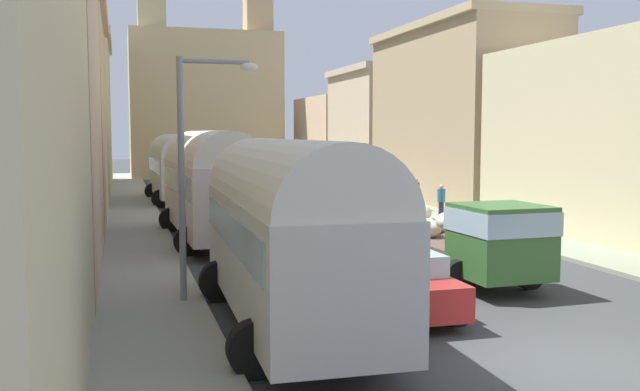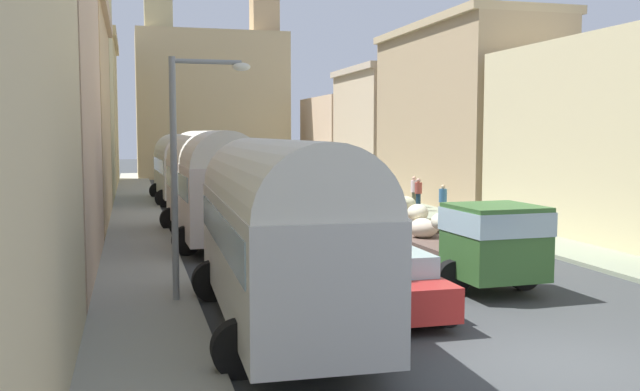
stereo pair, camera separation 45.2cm
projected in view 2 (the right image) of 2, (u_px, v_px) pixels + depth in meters
The scene contains 27 objects.
ground_plane at pixel (273, 209), 38.69m from camera, with size 154.00×154.00×0.00m, color #393C3D.
sidewalk_left at pixel (137, 211), 36.81m from camera, with size 2.50×70.00×0.14m, color #9A9A8D.
sidewalk_right at pixel (397, 204), 40.55m from camera, with size 2.50×70.00×0.14m, color gray.
building_left_1 at pixel (11, 30), 19.75m from camera, with size 4.71×10.48×13.98m.
building_left_2 at pixel (54, 115), 31.59m from camera, with size 4.96×12.26×9.88m.
building_left_3 at pixel (74, 86), 42.54m from camera, with size 4.81×9.38×13.83m.
building_left_4 at pixel (87, 112), 54.54m from camera, with size 4.84×13.72×11.48m.
building_right_1 at pixel (619, 139), 28.09m from camera, with size 5.68×11.86×7.79m.
building_right_2 at pixel (463, 114), 41.12m from camera, with size 6.14×14.17×10.41m.
building_right_3 at pixel (384, 128), 53.33m from camera, with size 5.72×9.91×9.00m.
building_right_4 at pixel (344, 138), 64.06m from camera, with size 5.63×11.15×7.33m.
distant_church at pixel (211, 99), 66.73m from camera, with size 13.80×7.97×21.08m.
parked_bus_0 at pixel (279, 226), 14.85m from camera, with size 3.51×9.16×4.03m.
parked_bus_1 at pixel (208, 180), 27.10m from camera, with size 3.49×10.01×4.24m.
parked_bus_2 at pixel (179, 165), 42.11m from camera, with size 3.44×8.59×4.08m.
cargo_truck_0 at pixel (463, 239), 19.65m from camera, with size 3.16×7.69×2.32m.
car_0 at pixel (307, 195), 38.68m from camera, with size 2.48×4.45×1.48m.
car_1 at pixel (281, 186), 45.65m from camera, with size 2.36×4.38×1.41m.
car_2 at pixel (251, 177), 53.81m from camera, with size 2.51×3.90×1.48m.
car_3 at pixel (392, 282), 16.12m from camera, with size 2.23×4.13×1.49m.
car_4 at pixel (325, 238), 22.29m from camera, with size 2.52×4.46×1.69m.
car_5 at pixel (248, 204), 33.83m from camera, with size 2.42×3.90×1.47m.
car_6 at pixel (211, 180), 50.58m from camera, with size 2.22×3.69×1.55m.
pedestrian_0 at pixel (443, 201), 32.80m from camera, with size 0.45×0.45×1.76m.
pedestrian_2 at pixel (418, 193), 36.37m from camera, with size 0.41×0.41×1.82m.
pedestrian_3 at pixel (414, 191), 38.13m from camera, with size 0.39×0.39×1.81m.
streetlamp_near at pixel (186, 155), 16.83m from camera, with size 1.94×0.28×5.94m.
Camera 2 is at (-7.48, -10.82, 4.16)m, focal length 39.63 mm.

